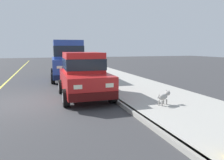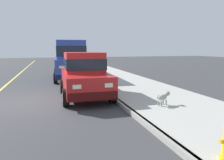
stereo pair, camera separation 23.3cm
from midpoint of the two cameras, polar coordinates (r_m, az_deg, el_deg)
The scene contains 6 objects.
ground_plane at distance 8.75m, azimuth -20.85°, elevation -5.43°, with size 80.00×80.00×0.00m, color #38383A.
curb at distance 9.06m, azimuth -0.23°, elevation -3.93°, with size 0.16×64.00×0.14m, color gray.
sidewalk at distance 9.71m, azimuth 10.03°, elevation -3.20°, with size 3.60×64.00×0.14m, color #A8A59E.
car_red_hatchback at distance 8.76m, azimuth -6.83°, elevation 1.59°, with size 1.99×3.82×1.88m.
car_blue_van at distance 14.02m, azimuth -10.97°, elevation 5.86°, with size 2.27×4.97×2.52m.
dog_grey at distance 7.28m, azimuth 14.85°, elevation -4.46°, with size 0.71×0.40×0.49m.
Camera 2 is at (0.81, -8.52, 2.05)m, focal length 33.37 mm.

